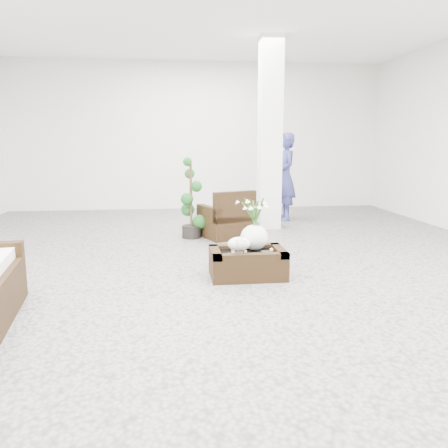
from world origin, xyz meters
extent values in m
plane|color=gray|center=(0.00, 0.00, 0.00)|extent=(11.00, 11.00, 0.00)
cube|color=white|center=(1.20, 2.80, 1.75)|extent=(0.40, 0.40, 3.50)
cube|color=#32200E|center=(0.26, -0.33, 0.16)|extent=(0.90, 0.60, 0.31)
ellipsoid|color=white|center=(0.14, -0.43, 0.42)|extent=(0.28, 0.23, 0.21)
cylinder|color=white|center=(0.56, -0.31, 0.33)|extent=(0.04, 0.04, 0.03)
cube|color=#32200E|center=(0.28, 2.04, 0.41)|extent=(0.99, 0.97, 0.82)
imported|color=navy|center=(1.72, 3.62, 0.91)|extent=(0.48, 0.69, 1.82)
camera|label=1|loc=(-0.64, -5.57, 1.63)|focal=36.11mm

